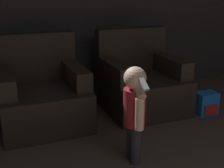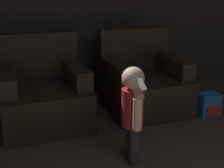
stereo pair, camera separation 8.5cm
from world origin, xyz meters
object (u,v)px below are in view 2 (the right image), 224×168
Objects in this scene: armchair_right at (142,83)px; person_toddler at (133,108)px; armchair_left at (43,94)px; toy_backpack at (208,105)px.

armchair_right reaches higher than person_toddler.
armchair_left reaches higher than toy_backpack.
armchair_right is 0.77m from toy_backpack.
toy_backpack is (0.60, -0.45, -0.18)m from armchair_right.
armchair_left is 1.00× the size of armchair_right.
armchair_right is (1.13, 0.00, 0.00)m from armchair_left.
person_toddler reaches higher than toy_backpack.
armchair_left is 3.54× the size of toy_backpack.
armchair_left is at bearing 165.56° from toy_backpack.
toy_backpack is at bearing -37.20° from armchair_right.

